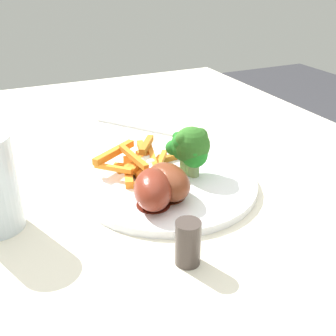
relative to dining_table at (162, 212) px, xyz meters
name	(u,v)px	position (x,y,z in m)	size (l,w,h in m)	color
dining_table	(162,212)	(0.00, 0.00, 0.00)	(1.17, 0.84, 0.73)	silver
dinner_plate	(168,183)	(-0.08, 0.02, 0.10)	(0.27, 0.27, 0.01)	white
broccoli_floret_front	(184,146)	(-0.07, -0.01, 0.16)	(0.05, 0.05, 0.07)	#81AA57
broccoli_floret_middle	(191,145)	(-0.07, -0.02, 0.16)	(0.06, 0.06, 0.08)	#83B45B
broccoli_floret_back	(195,155)	(-0.08, -0.02, 0.15)	(0.04, 0.04, 0.06)	#829F60
carrot_fries_pile	(139,162)	(-0.03, 0.05, 0.13)	(0.14, 0.15, 0.04)	orange
chicken_drumstick_near	(153,188)	(-0.13, 0.07, 0.14)	(0.13, 0.08, 0.05)	#541910
chicken_drumstick_far	(167,179)	(-0.11, 0.04, 0.13)	(0.12, 0.05, 0.04)	#521809
chicken_drumstick_extra	(167,181)	(-0.12, 0.04, 0.13)	(0.13, 0.06, 0.05)	#4F1E10
fork	(136,127)	(0.18, -0.02, 0.10)	(0.19, 0.01, 0.01)	silver
pepper_shaker	(188,243)	(-0.25, 0.08, 0.13)	(0.03, 0.03, 0.06)	#423833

